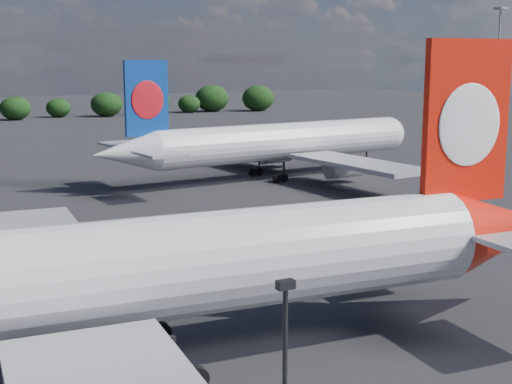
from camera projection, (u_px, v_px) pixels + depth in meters
name	position (u px, v px, depth m)	size (l,w,h in m)	color
qantas_airliner	(147.00, 273.00, 37.79)	(54.71, 52.07, 17.84)	silver
china_southern_airliner	(273.00, 143.00, 99.76)	(50.66, 48.19, 16.53)	silver
floodlight_mast_near	(497.00, 65.00, 112.76)	(1.60, 1.60, 24.62)	gray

